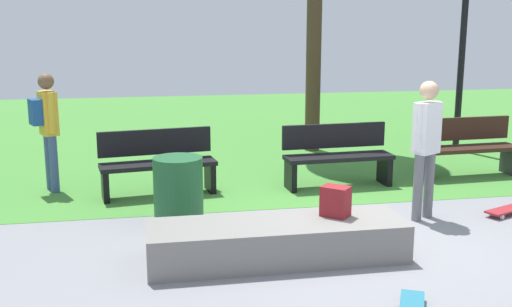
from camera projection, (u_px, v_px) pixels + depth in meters
The scene contains 12 objects.
ground_plane at pixel (366, 240), 6.89m from camera, with size 28.00×28.00×0.00m, color gray.
grass_lawn at pixel (249, 127), 14.25m from camera, with size 26.60×12.69×0.01m, color #478C38.
concrete_ledge at pixel (277, 241), 6.30m from camera, with size 2.63×0.78×0.40m, color gray.
backpack_on_ledge at pixel (336, 201), 6.43m from camera, with size 0.28×0.20×0.32m, color maroon.
skater_watching at pixel (426, 140), 7.44m from camera, with size 0.39×0.33×1.71m.
skateboard_spare at pixel (510, 209), 7.83m from camera, with size 0.81×0.50×0.08m.
park_bench_far_left at pixel (467, 146), 9.69m from camera, with size 1.62×0.55×0.91m.
park_bench_near_path at pixel (337, 154), 9.08m from camera, with size 1.62×0.55×0.91m.
park_bench_by_oak at pixel (157, 161), 8.62m from camera, with size 1.65×0.69×0.91m.
lamp_post at pixel (465, 8), 11.16m from camera, with size 0.28×0.28×4.36m.
trash_bin at pixel (178, 191), 7.40m from camera, with size 0.59×0.59×0.81m, color #1E592D.
pedestrian_with_backpack at pixel (47, 122), 8.68m from camera, with size 0.43×0.42×1.69m.
Camera 1 is at (-2.40, -6.20, 2.40)m, focal length 43.25 mm.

